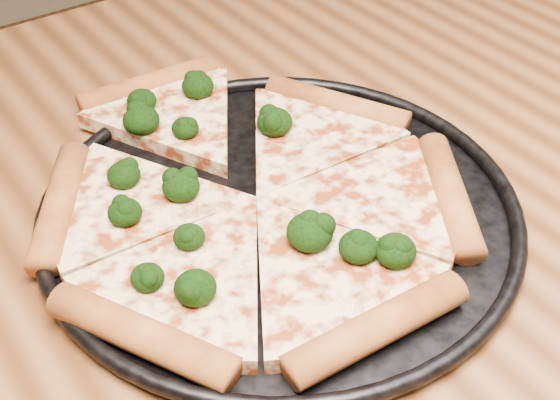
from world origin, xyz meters
TOP-DOWN VIEW (x-y plane):
  - dining_table at (0.00, 0.00)m, footprint 1.20×0.90m
  - pizza_pan at (0.02, 0.03)m, footprint 0.37×0.37m
  - pizza at (0.00, 0.05)m, footprint 0.34×0.37m
  - broccoli_florets at (-0.02, 0.06)m, footprint 0.19×0.29m

SIDE VIEW (x-z plane):
  - dining_table at x=0.00m, z-range 0.28..1.03m
  - pizza_pan at x=0.02m, z-range 0.75..0.77m
  - pizza at x=0.00m, z-range 0.75..0.78m
  - broccoli_florets at x=-0.02m, z-range 0.77..0.79m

